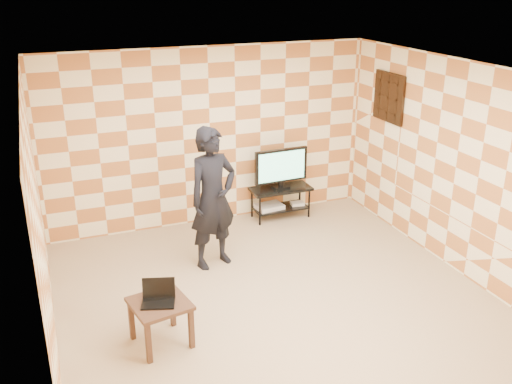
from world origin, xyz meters
TOP-DOWN VIEW (x-y plane):
  - floor at (0.00, 0.00)m, footprint 5.00×5.00m
  - wall_back at (0.00, 2.50)m, footprint 5.00×0.02m
  - wall_front at (0.00, -2.50)m, footprint 5.00×0.02m
  - wall_left at (-2.50, 0.00)m, footprint 0.02×5.00m
  - wall_right at (2.50, 0.00)m, footprint 0.02×5.00m
  - ceiling at (0.00, 0.00)m, footprint 5.00×5.00m
  - wall_art at (2.47, 1.55)m, footprint 0.04×0.72m
  - tv_stand at (1.04, 2.19)m, footprint 0.96×0.43m
  - tv at (1.04, 2.19)m, footprint 0.87×0.18m
  - dvd_player at (0.85, 2.19)m, footprint 0.44×0.34m
  - game_console at (1.33, 2.17)m, footprint 0.23×0.18m
  - side_table at (-1.46, -0.40)m, footprint 0.66×0.66m
  - laptop at (-1.46, -0.38)m, footprint 0.40×0.36m
  - person at (-0.41, 1.09)m, footprint 0.79×0.63m

SIDE VIEW (x-z plane):
  - floor at x=0.00m, z-range 0.00..0.00m
  - game_console at x=1.33m, z-range 0.17..0.22m
  - dvd_player at x=0.85m, z-range 0.17..0.24m
  - tv_stand at x=1.04m, z-range 0.11..0.61m
  - side_table at x=-1.46m, z-range 0.16..0.66m
  - laptop at x=-1.46m, z-range 0.44..0.66m
  - tv at x=1.04m, z-range 0.53..1.17m
  - person at x=-0.41m, z-range 0.00..1.89m
  - wall_back at x=0.00m, z-range 0.00..2.70m
  - wall_front at x=0.00m, z-range 0.00..2.70m
  - wall_left at x=-2.50m, z-range 0.00..2.70m
  - wall_right at x=2.50m, z-range 0.00..2.70m
  - wall_art at x=2.47m, z-range 1.59..2.31m
  - ceiling at x=0.00m, z-range 2.69..2.71m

